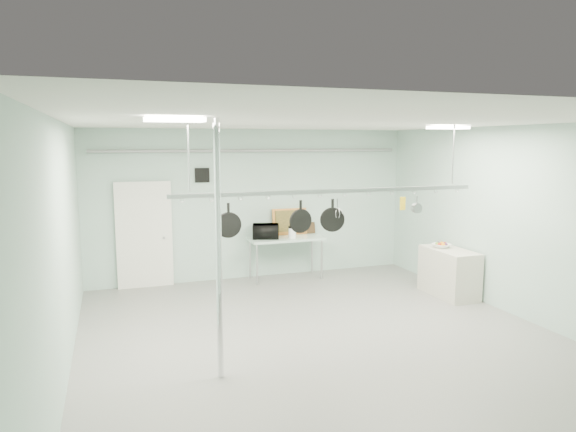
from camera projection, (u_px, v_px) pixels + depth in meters
name	position (u px, v px, depth m)	size (l,w,h in m)	color
floor	(327.00, 342.00, 7.54)	(8.00, 8.00, 0.00)	gray
ceiling	(329.00, 122.00, 7.09)	(7.00, 8.00, 0.02)	silver
back_wall	(254.00, 204.00, 11.05)	(7.00, 0.02, 3.20)	#A8CABE
right_wall	(522.00, 223.00, 8.45)	(0.02, 8.00, 3.20)	#A8CABE
door	(144.00, 236.00, 10.33)	(1.10, 0.10, 2.20)	silver
wall_vent	(202.00, 175.00, 10.58)	(0.30, 0.04, 0.30)	black
conduit_pipe	(254.00, 151.00, 10.80)	(0.07, 0.07, 6.60)	gray
chrome_pole	(219.00, 252.00, 6.20)	(0.08, 0.08, 3.20)	silver
prep_table	(286.00, 241.00, 10.99)	(1.60, 0.70, 0.91)	silver
side_cabinet	(449.00, 273.00, 9.81)	(0.60, 1.20, 0.90)	beige
pot_rack	(333.00, 189.00, 7.57)	(4.80, 0.06, 1.00)	#B7B7BC
light_panel_left	(175.00, 120.00, 5.63)	(0.65, 0.30, 0.05)	white
light_panel_right	(448.00, 127.00, 8.44)	(0.65, 0.30, 0.05)	white
microwave	(266.00, 231.00, 10.84)	(0.55, 0.37, 0.30)	black
coffee_canister	(292.00, 233.00, 10.86)	(0.16, 0.16, 0.22)	white
painting_large	(290.00, 222.00, 11.28)	(0.78, 0.05, 0.58)	#C07533
painting_small	(308.00, 228.00, 11.45)	(0.30, 0.04, 0.25)	#372513
fruit_bowl	(441.00, 246.00, 9.90)	(0.33, 0.33, 0.08)	white
skillet_left	(229.00, 221.00, 7.12)	(0.36, 0.06, 0.50)	black
skillet_mid	(301.00, 217.00, 7.46)	(0.35, 0.06, 0.48)	black
skillet_right	(332.00, 216.00, 7.63)	(0.36, 0.06, 0.50)	black
whisk	(338.00, 209.00, 7.64)	(0.15, 0.15, 0.30)	silver
grater	(403.00, 203.00, 8.00)	(0.09, 0.02, 0.23)	gold
saucepan	(417.00, 205.00, 8.09)	(0.16, 0.09, 0.28)	#A9A9AE
fruit_cluster	(442.00, 244.00, 9.89)	(0.24, 0.24, 0.09)	#AF2310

